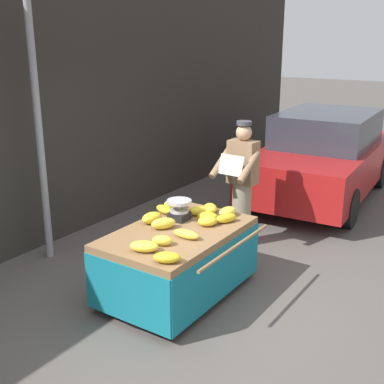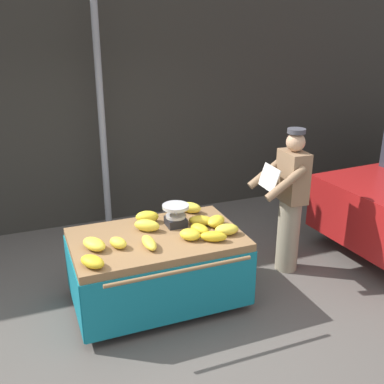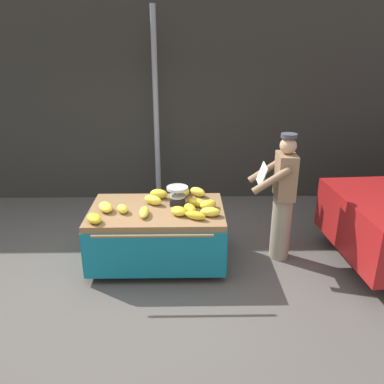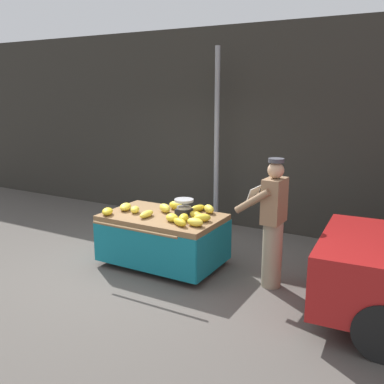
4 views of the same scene
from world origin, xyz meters
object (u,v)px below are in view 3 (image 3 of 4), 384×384
Objects in this scene: street_pole at (156,113)px; banana_bunch_3 at (94,218)px; banana_bunch_7 at (179,211)px; banana_cart at (157,223)px; banana_bunch_6 at (208,204)px; banana_bunch_1 at (144,212)px; banana_bunch_0 at (106,207)px; banana_bunch_10 at (210,212)px; vendor_person at (282,197)px; banana_bunch_8 at (153,200)px; banana_bunch_11 at (197,202)px; banana_bunch_2 at (195,215)px; banana_bunch_9 at (190,208)px; banana_bunch_5 at (159,194)px; banana_bunch_4 at (198,192)px; weighing_scale at (177,195)px; banana_bunch_13 at (122,209)px; banana_bunch_12 at (184,193)px.

banana_bunch_3 is (-0.60, -2.36, -0.83)m from street_pole.
banana_bunch_7 is at bearing -79.63° from street_pole.
banana_cart is 0.71m from banana_bunch_6.
banana_bunch_1 is at bearing 17.29° from banana_bunch_3.
street_pole is 2.26m from banana_bunch_0.
banana_bunch_3 is 1.05× the size of banana_bunch_10.
street_pole is at bearing 132.85° from vendor_person.
banana_bunch_8 is at bearing 76.97° from banana_bunch_1.
banana_bunch_11 is at bearing 49.78° from banana_bunch_7.
banana_bunch_10 is at bearing -4.52° from banana_bunch_7.
banana_bunch_2 is 1.14× the size of banana_bunch_9.
banana_bunch_7 is at bearing -63.43° from banana_bunch_5.
vendor_person is (1.68, -0.04, 0.04)m from banana_bunch_8.
banana_bunch_4 is at bearing 8.10° from banana_bunch_5.
banana_bunch_3 is 1.42m from banana_bunch_6.
vendor_person reaches higher than weighing_scale.
banana_bunch_5 is (-0.48, 0.68, 0.01)m from banana_bunch_2.
banana_bunch_6 is (0.66, -0.00, 0.26)m from banana_cart.
banana_bunch_4 is 1.06× the size of banana_bunch_6.
banana_bunch_7 is at bearing -7.36° from banana_bunch_13.
banana_bunch_4 reaches higher than banana_bunch_10.
weighing_scale is 0.93m from banana_bunch_0.
banana_bunch_1 is 0.71m from banana_bunch_11.
banana_bunch_9 is 0.95× the size of banana_bunch_10.
weighing_scale is 0.74m from banana_bunch_13.
banana_bunch_9 reaches higher than banana_bunch_3.
banana_bunch_4 is (0.68, 0.64, 0.02)m from banana_bunch_1.
banana_bunch_7 is 0.76× the size of banana_bunch_12.
weighing_scale reaches higher than banana_bunch_4.
street_pole is at bearing 106.60° from banana_bunch_12.
banana_bunch_10 reaches higher than banana_bunch_2.
banana_bunch_10 reaches higher than banana_bunch_1.
banana_bunch_12 is (0.08, 0.27, -0.07)m from weighing_scale.
banana_cart is 6.13× the size of banana_bunch_0.
street_pole is 11.70× the size of banana_bunch_0.
weighing_scale is 1.14× the size of banana_bunch_5.
street_pole is 13.42× the size of banana_bunch_5.
banana_bunch_11 reaches higher than banana_bunch_12.
banana_bunch_11 is at bearing 151.33° from banana_bunch_6.
banana_bunch_1 is 0.82m from banana_bunch_6.
banana_bunch_8 is 1.17× the size of banana_bunch_9.
banana_bunch_6 is at bearing 93.68° from banana_bunch_10.
banana_cart is 0.51m from banana_bunch_9.
vendor_person reaches higher than banana_bunch_6.
banana_bunch_4 is 0.19m from banana_bunch_12.
banana_bunch_6 is at bearing -22.89° from weighing_scale.
banana_bunch_0 is at bearing 166.51° from banana_bunch_13.
banana_bunch_8 is (0.65, 0.53, 0.01)m from banana_bunch_3.
banana_bunch_10 is (1.38, 0.15, 0.01)m from banana_bunch_3.
weighing_scale is 1.09× the size of banana_bunch_3.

